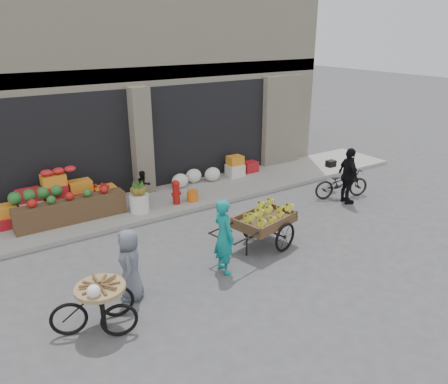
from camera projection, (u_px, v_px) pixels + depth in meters
ground at (237, 263)px, 9.58m from camera, size 80.00×80.00×0.00m
sidewalk at (157, 202)px, 12.77m from camera, size 18.00×2.20×0.12m
building at (102, 74)px, 14.68m from camera, size 14.00×6.45×7.00m
fruit_display at (65, 197)px, 11.50m from camera, size 3.10×1.12×1.24m
pineapple_bin at (139, 203)px, 11.88m from camera, size 0.52×0.52×0.50m
fire_hydrant at (176, 191)px, 12.36m from camera, size 0.22×0.22×0.71m
orange_bucket at (193, 196)px, 12.66m from camera, size 0.32×0.32×0.30m
right_bay_goods at (221, 171)px, 14.45m from camera, size 3.35×0.60×0.70m
seated_person at (144, 187)px, 12.48m from camera, size 0.51×0.43×0.93m
banana_cart at (263, 219)px, 10.03m from camera, size 2.50×1.43×0.98m
vendor_woman at (224, 236)px, 8.98m from camera, size 0.40×0.60×1.64m
tricycle_cart at (101, 300)px, 7.30m from camera, size 1.46×1.04×0.95m
vendor_grey at (130, 264)px, 8.13m from camera, size 0.70×0.82×1.41m
bicycle at (342, 183)px, 13.14m from camera, size 1.82×1.11×0.90m
cyclist at (348, 176)px, 12.59m from camera, size 0.69×1.05×1.66m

